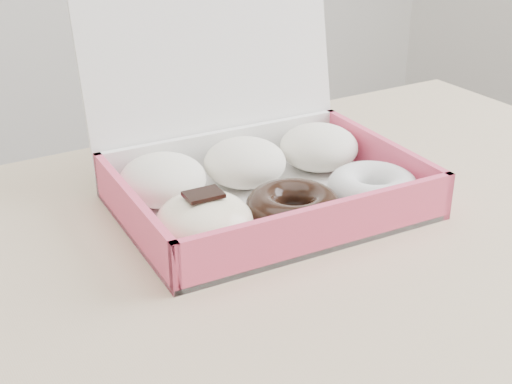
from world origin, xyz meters
TOP-DOWN VIEW (x-y plane):
  - table at (0.00, 0.00)m, footprint 1.20×0.80m
  - donut_box at (0.07, 0.14)m, footprint 0.34×0.30m

SIDE VIEW (x-z plane):
  - table at x=0.00m, z-range 0.30..1.05m
  - donut_box at x=0.07m, z-range 0.67..0.91m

